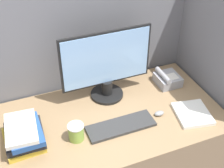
% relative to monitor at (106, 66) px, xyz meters
% --- Properties ---
extents(cubicle_panel_rear, '(1.87, 0.04, 1.52)m').
position_rel_monitor_xyz_m(cubicle_panel_rear, '(-0.07, 0.22, -0.23)').
color(cubicle_panel_rear, slate).
rests_on(cubicle_panel_rear, ground_plane).
extents(cubicle_panel_right, '(0.04, 0.86, 1.52)m').
position_rel_monitor_xyz_m(cubicle_panel_right, '(0.71, -0.19, -0.23)').
color(cubicle_panel_right, slate).
rests_on(cubicle_panel_right, ground_plane).
extents(desk, '(1.47, 0.80, 0.75)m').
position_rel_monitor_xyz_m(desk, '(-0.07, -0.22, -0.62)').
color(desk, '#937551').
rests_on(desk, ground_plane).
extents(monitor, '(0.62, 0.23, 0.50)m').
position_rel_monitor_xyz_m(monitor, '(0.00, 0.00, 0.00)').
color(monitor, black).
rests_on(monitor, desk).
extents(keyboard, '(0.43, 0.15, 0.02)m').
position_rel_monitor_xyz_m(keyboard, '(-0.04, -0.33, -0.23)').
color(keyboard, '#333333').
rests_on(keyboard, desk).
extents(mouse, '(0.07, 0.04, 0.03)m').
position_rel_monitor_xyz_m(mouse, '(0.24, -0.32, -0.23)').
color(mouse, gray).
rests_on(mouse, desk).
extents(coffee_cup, '(0.10, 0.10, 0.11)m').
position_rel_monitor_xyz_m(coffee_cup, '(-0.32, -0.32, -0.19)').
color(coffee_cup, '#8CB247').
rests_on(coffee_cup, desk).
extents(book_stack, '(0.24, 0.29, 0.14)m').
position_rel_monitor_xyz_m(book_stack, '(-0.61, -0.24, -0.17)').
color(book_stack, gold).
rests_on(book_stack, desk).
extents(desk_telephone, '(0.16, 0.18, 0.11)m').
position_rel_monitor_xyz_m(desk_telephone, '(0.46, -0.04, -0.20)').
color(desk_telephone, '#99999E').
rests_on(desk_telephone, desk).
extents(paper_pile, '(0.25, 0.28, 0.02)m').
position_rel_monitor_xyz_m(paper_pile, '(0.44, -0.40, -0.23)').
color(paper_pile, white).
rests_on(paper_pile, desk).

